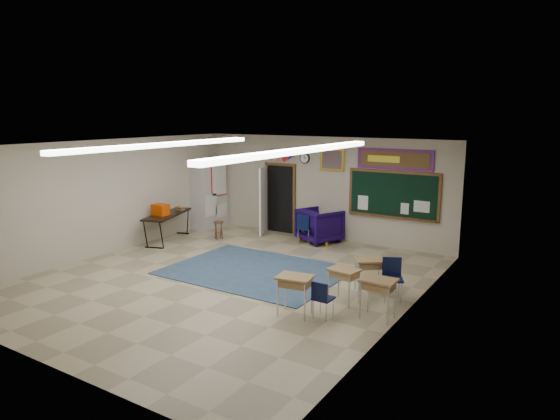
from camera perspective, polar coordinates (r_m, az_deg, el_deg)
The scene contains 25 objects.
floor at distance 11.36m, azimuth -6.00°, elevation -7.86°, with size 9.00×9.00×0.00m, color tan.
back_wall at distance 14.71m, azimuth 4.73°, elevation 2.53°, with size 8.00×0.04×3.00m, color #A69C86.
front_wall at distance 8.04m, azimuth -26.47°, elevation -5.78°, with size 8.00×0.04×3.00m, color #A69C86.
left_wall at distance 13.78m, azimuth -19.36°, elevation 1.35°, with size 0.04×9.00×3.00m, color #A69C86.
right_wall at distance 9.11m, azimuth 14.08°, elevation -3.06°, with size 0.04×9.00×3.00m, color #A69C86.
ceiling at distance 10.78m, azimuth -6.32°, elevation 7.42°, with size 8.00×9.00×0.04m, color silver.
area_rug at distance 11.85m, azimuth -2.84°, elevation -6.95°, with size 4.00×3.00×0.02m, color #364B67.
fluorescent_strips at distance 10.78m, azimuth -6.32°, elevation 7.10°, with size 3.86×6.00×0.10m, color white, non-canonical shape.
doorway at distance 15.40m, azimuth -0.51°, elevation 1.28°, with size 1.10×0.89×2.16m.
chalkboard at distance 13.83m, azimuth 12.78°, elevation 1.59°, with size 2.55×0.14×1.30m.
bulletin_board at distance 13.71m, azimuth 12.96°, elevation 5.66°, with size 2.10×0.05×0.55m.
framed_art_print at distance 14.43m, azimuth 5.96°, elevation 5.74°, with size 0.75×0.05×0.65m.
wall_clock at distance 14.84m, azimuth 2.83°, elevation 5.93°, with size 0.32×0.05×0.32m.
wall_flags at distance 15.24m, azimuth -0.02°, elevation 6.57°, with size 1.16×0.06×0.70m, color red, non-canonical shape.
storage_cabinet at distance 16.29m, azimuth -8.04°, elevation 1.85°, with size 0.59×1.25×2.20m.
wingback_armchair at distance 14.40m, azimuth 4.57°, elevation -1.76°, with size 1.04×1.07×0.98m, color #110534.
student_chair_reading at distance 14.21m, azimuth 2.98°, elevation -2.14°, with size 0.43×0.43×0.87m, color black, non-canonical shape.
student_chair_desk_a at distance 9.19m, azimuth 4.98°, elevation -10.12°, with size 0.36×0.36×0.71m, color black, non-canonical shape.
student_chair_desk_b at distance 10.21m, azimuth 12.73°, elevation -7.81°, with size 0.42×0.42×0.83m, color black, non-canonical shape.
student_desk_front_left at distance 9.92m, azimuth 7.30°, elevation -8.37°, with size 0.64×0.52×0.69m.
student_desk_front_right at distance 10.56m, azimuth 10.16°, elevation -7.18°, with size 0.74×0.71×0.71m.
student_desk_back_left at distance 9.24m, azimuth 1.70°, elevation -9.51°, with size 0.70×0.57×0.76m.
student_desk_back_right at distance 9.28m, azimuth 11.12°, elevation -9.68°, with size 0.63×0.47×0.75m.
folding_table at distance 14.85m, azimuth -12.75°, elevation -1.78°, with size 1.25×2.07×1.12m.
wooden_stool at distance 14.82m, azimuth -7.02°, elevation -2.28°, with size 0.30×0.30×0.53m.
Camera 1 is at (6.67, -8.43, 3.67)m, focal length 32.00 mm.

